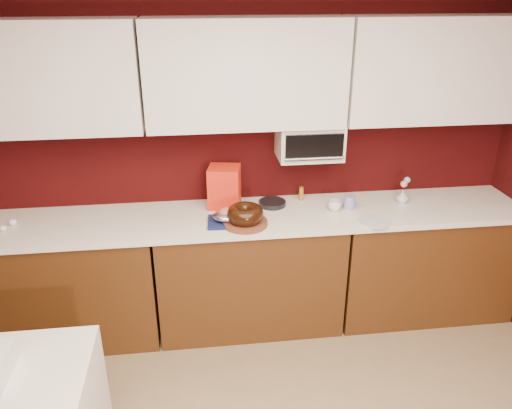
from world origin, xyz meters
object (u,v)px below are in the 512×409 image
object	(u,v)px
foil_ham_nest	(226,216)
blue_jar	(349,202)
toaster_oven	(309,140)
coffee_mug	(335,205)
pandoro_box	(224,187)
bundt_cake	(245,214)
flower_vase	(402,196)

from	to	relation	value
foil_ham_nest	blue_jar	size ratio (longest dim) A/B	1.86
toaster_oven	coffee_mug	distance (m)	0.49
foil_ham_nest	pandoro_box	bearing A→B (deg)	88.15
bundt_cake	flower_vase	distance (m)	1.21
toaster_oven	pandoro_box	bearing A→B (deg)	179.51
blue_jar	coffee_mug	bearing A→B (deg)	-168.88
coffee_mug	blue_jar	bearing A→B (deg)	11.12
foil_ham_nest	blue_jar	world-z (taller)	blue_jar
blue_jar	flower_vase	distance (m)	0.42
blue_jar	flower_vase	size ratio (longest dim) A/B	0.92
coffee_mug	blue_jar	xyz separation A→B (m)	(0.11, 0.02, 0.00)
pandoro_box	flower_vase	size ratio (longest dim) A/B	2.84
toaster_oven	foil_ham_nest	distance (m)	0.80
bundt_cake	coffee_mug	xyz separation A→B (m)	(0.66, 0.15, -0.03)
bundt_cake	coffee_mug	distance (m)	0.68
coffee_mug	blue_jar	distance (m)	0.12
blue_jar	flower_vase	world-z (taller)	flower_vase
pandoro_box	toaster_oven	bearing A→B (deg)	10.47
bundt_cake	pandoro_box	distance (m)	0.35
bundt_cake	coffee_mug	bearing A→B (deg)	12.93
blue_jar	flower_vase	bearing A→B (deg)	7.26
foil_ham_nest	pandoro_box	world-z (taller)	pandoro_box
blue_jar	toaster_oven	bearing A→B (deg)	151.98
bundt_cake	pandoro_box	world-z (taller)	pandoro_box
pandoro_box	coffee_mug	size ratio (longest dim) A/B	3.34
pandoro_box	blue_jar	size ratio (longest dim) A/B	3.07
bundt_cake	foil_ham_nest	world-z (taller)	bundt_cake
flower_vase	foil_ham_nest	bearing A→B (deg)	-172.01
coffee_mug	blue_jar	size ratio (longest dim) A/B	0.92
foil_ham_nest	flower_vase	bearing A→B (deg)	7.99
bundt_cake	foil_ham_nest	xyz separation A→B (m)	(-0.12, 0.04, -0.03)
bundt_cake	coffee_mug	world-z (taller)	bundt_cake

